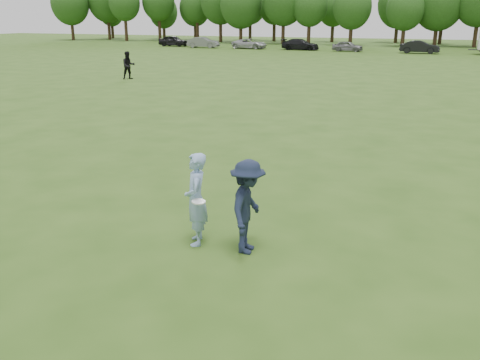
# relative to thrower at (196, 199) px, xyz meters

# --- Properties ---
(ground) EXTENTS (200.00, 200.00, 0.00)m
(ground) POSITION_rel_thrower_xyz_m (0.13, -0.15, -0.94)
(ground) COLOR #2E4D15
(ground) RESTS_ON ground
(thrower) EXTENTS (0.69, 0.81, 1.88)m
(thrower) POSITION_rel_thrower_xyz_m (0.00, 0.00, 0.00)
(thrower) COLOR #8CACD8
(thrower) RESTS_ON ground
(defender) EXTENTS (0.80, 1.26, 1.85)m
(defender) POSITION_rel_thrower_xyz_m (1.09, 0.01, -0.01)
(defender) COLOR #192137
(defender) RESTS_ON ground
(player_far_a) EXTENTS (1.19, 1.20, 1.96)m
(player_far_a) POSITION_rel_thrower_xyz_m (-16.76, 23.36, 0.04)
(player_far_a) COLOR black
(player_far_a) RESTS_ON ground
(car_a) EXTENTS (4.73, 2.23, 1.56)m
(car_a) POSITION_rel_thrower_xyz_m (-33.40, 60.98, -0.16)
(car_a) COLOR black
(car_a) RESTS_ON ground
(car_b) EXTENTS (4.61, 1.92, 1.48)m
(car_b) POSITION_rel_thrower_xyz_m (-27.62, 59.08, -0.20)
(car_b) COLOR slate
(car_b) RESTS_ON ground
(car_c) EXTENTS (4.96, 2.54, 1.34)m
(car_c) POSITION_rel_thrower_xyz_m (-20.76, 59.51, -0.27)
(car_c) COLOR #AFAFB4
(car_c) RESTS_ON ground
(car_d) EXTENTS (5.04, 2.20, 1.44)m
(car_d) POSITION_rel_thrower_xyz_m (-13.55, 59.46, -0.22)
(car_d) COLOR black
(car_d) RESTS_ON ground
(car_e) EXTENTS (3.98, 1.87, 1.32)m
(car_e) POSITION_rel_thrower_xyz_m (-7.16, 58.82, -0.28)
(car_e) COLOR slate
(car_e) RESTS_ON ground
(car_f) EXTENTS (4.68, 1.83, 1.52)m
(car_f) POSITION_rel_thrower_xyz_m (1.59, 58.38, -0.18)
(car_f) COLOR black
(car_f) RESTS_ON ground
(disc_in_play) EXTENTS (0.30, 0.30, 0.06)m
(disc_in_play) POSITION_rel_thrower_xyz_m (0.18, -0.26, 0.07)
(disc_in_play) COLOR white
(disc_in_play) RESTS_ON ground
(treeline) EXTENTS (130.35, 18.39, 11.74)m
(treeline) POSITION_rel_thrower_xyz_m (2.94, 76.75, 5.32)
(treeline) COLOR #332114
(treeline) RESTS_ON ground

